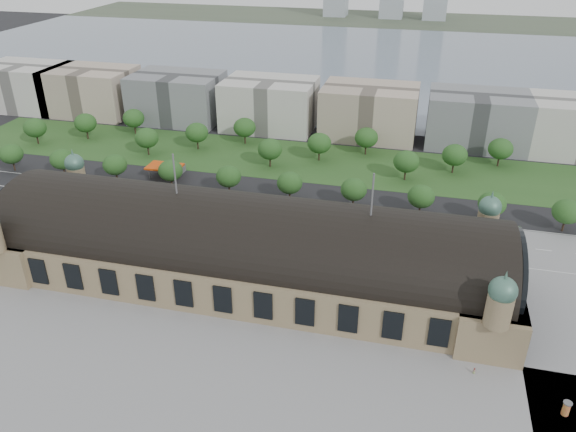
% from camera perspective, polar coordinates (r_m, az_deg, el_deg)
% --- Properties ---
extents(ground, '(900.00, 900.00, 0.00)m').
position_cam_1_polar(ground, '(168.23, -4.18, -6.26)').
color(ground, black).
rests_on(ground, ground).
extents(station, '(150.00, 48.40, 44.30)m').
position_cam_1_polar(station, '(162.68, -4.30, -3.27)').
color(station, '#877154').
rests_on(station, ground).
extents(plaza_south, '(190.00, 48.00, 0.12)m').
position_cam_1_polar(plaza_south, '(133.61, -5.89, -17.21)').
color(plaza_south, gray).
rests_on(plaza_south, ground).
extents(road_slab, '(260.00, 26.00, 0.10)m').
position_cam_1_polar(road_slab, '(204.84, -6.28, 0.34)').
color(road_slab, black).
rests_on(road_slab, ground).
extents(grass_belt, '(300.00, 45.00, 0.10)m').
position_cam_1_polar(grass_belt, '(251.03, -0.98, 5.88)').
color(grass_belt, '#2A5321').
rests_on(grass_belt, ground).
extents(petrol_station, '(14.00, 13.00, 5.05)m').
position_cam_1_polar(petrol_station, '(238.72, -11.82, 4.83)').
color(petrol_station, '#D4440C').
rests_on(petrol_station, ground).
extents(lake, '(700.00, 320.00, 0.08)m').
position_cam_1_polar(lake, '(442.21, 8.05, 15.40)').
color(lake, slate).
rests_on(lake, ground).
extents(far_shore, '(700.00, 120.00, 0.14)m').
position_cam_1_polar(far_shore, '(638.27, 10.31, 19.07)').
color(far_shore, '#44513D').
rests_on(far_shore, ground).
extents(office_0, '(45.00, 32.00, 24.00)m').
position_cam_1_polar(office_0, '(350.96, -24.98, 11.85)').
color(office_0, beige).
rests_on(office_0, ground).
extents(office_1, '(45.00, 32.00, 24.00)m').
position_cam_1_polar(office_1, '(327.95, -19.33, 11.89)').
color(office_1, '#B8A491').
rests_on(office_1, ground).
extents(office_2, '(45.00, 32.00, 24.00)m').
position_cam_1_polar(office_2, '(304.17, -11.18, 11.74)').
color(office_2, gray).
rests_on(office_2, ground).
extents(office_3, '(45.00, 32.00, 24.00)m').
position_cam_1_polar(office_3, '(287.21, -1.87, 11.29)').
color(office_3, beige).
rests_on(office_3, ground).
extents(office_4, '(45.00, 32.00, 24.00)m').
position_cam_1_polar(office_4, '(278.32, 8.26, 10.47)').
color(office_4, '#B8A491').
rests_on(office_4, ground).
extents(office_5, '(45.00, 32.00, 24.00)m').
position_cam_1_polar(office_5, '(278.27, 18.66, 9.28)').
color(office_5, gray).
rests_on(office_5, ground).
extents(tree_row_0, '(9.60, 9.60, 11.52)m').
position_cam_1_polar(tree_row_0, '(262.64, -26.31, 5.67)').
color(tree_row_0, '#2D2116').
rests_on(tree_row_0, ground).
extents(tree_row_1, '(9.60, 9.60, 11.52)m').
position_cam_1_polar(tree_row_1, '(248.24, -21.99, 5.37)').
color(tree_row_1, '#2D2116').
rests_on(tree_row_1, ground).
extents(tree_row_2, '(9.60, 9.60, 11.52)m').
position_cam_1_polar(tree_row_2, '(235.41, -17.18, 5.00)').
color(tree_row_2, '#2D2116').
rests_on(tree_row_2, ground).
extents(tree_row_3, '(9.60, 9.60, 11.52)m').
position_cam_1_polar(tree_row_3, '(224.42, -11.86, 4.54)').
color(tree_row_3, '#2D2116').
rests_on(tree_row_3, ground).
extents(tree_row_4, '(9.60, 9.60, 11.52)m').
position_cam_1_polar(tree_row_4, '(215.55, -6.05, 4.01)').
color(tree_row_4, '#2D2116').
rests_on(tree_row_4, ground).
extents(tree_row_5, '(9.60, 9.60, 11.52)m').
position_cam_1_polar(tree_row_5, '(209.08, 0.17, 3.38)').
color(tree_row_5, '#2D2116').
rests_on(tree_row_5, ground).
extents(tree_row_6, '(9.60, 9.60, 11.52)m').
position_cam_1_polar(tree_row_6, '(205.22, 6.70, 2.69)').
color(tree_row_6, '#2D2116').
rests_on(tree_row_6, ground).
extents(tree_row_7, '(9.60, 9.60, 11.52)m').
position_cam_1_polar(tree_row_7, '(204.13, 13.37, 1.94)').
color(tree_row_7, '#2D2116').
rests_on(tree_row_7, ground).
extents(tree_row_8, '(9.60, 9.60, 11.52)m').
position_cam_1_polar(tree_row_8, '(205.86, 20.03, 1.17)').
color(tree_row_8, '#2D2116').
rests_on(tree_row_8, ground).
extents(tree_row_9, '(9.60, 9.60, 11.52)m').
position_cam_1_polar(tree_row_9, '(210.32, 26.48, 0.40)').
color(tree_row_9, '#2D2116').
rests_on(tree_row_9, ground).
extents(tree_belt_0, '(10.40, 10.40, 12.48)m').
position_cam_1_polar(tree_belt_0, '(290.27, -24.32, 8.18)').
color(tree_belt_0, '#2D2116').
rests_on(tree_belt_0, ground).
extents(tree_belt_1, '(10.40, 10.40, 12.48)m').
position_cam_1_polar(tree_belt_1, '(288.53, -19.89, 8.89)').
color(tree_belt_1, '#2D2116').
rests_on(tree_belt_1, ground).
extents(tree_belt_2, '(10.40, 10.40, 12.48)m').
position_cam_1_polar(tree_belt_2, '(288.54, -15.42, 9.56)').
color(tree_belt_2, '#2D2116').
rests_on(tree_belt_2, ground).
extents(tree_belt_3, '(10.40, 10.40, 12.48)m').
position_cam_1_polar(tree_belt_3, '(259.85, -14.16, 7.70)').
color(tree_belt_3, '#2D2116').
rests_on(tree_belt_3, ground).
extents(tree_belt_4, '(10.40, 10.40, 12.48)m').
position_cam_1_polar(tree_belt_4, '(262.07, -9.25, 8.37)').
color(tree_belt_4, '#2D2116').
rests_on(tree_belt_4, ground).
extents(tree_belt_5, '(10.40, 10.40, 12.48)m').
position_cam_1_polar(tree_belt_5, '(266.18, -4.43, 8.96)').
color(tree_belt_5, '#2D2116').
rests_on(tree_belt_5, ground).
extents(tree_belt_6, '(10.40, 10.40, 12.48)m').
position_cam_1_polar(tree_belt_6, '(239.35, -1.85, 6.81)').
color(tree_belt_6, '#2D2116').
rests_on(tree_belt_6, ground).
extents(tree_belt_7, '(10.40, 10.40, 12.48)m').
position_cam_1_polar(tree_belt_7, '(246.20, 3.21, 7.39)').
color(tree_belt_7, '#2D2116').
rests_on(tree_belt_7, ground).
extents(tree_belt_8, '(10.40, 10.40, 12.48)m').
position_cam_1_polar(tree_belt_8, '(254.86, 7.97, 7.89)').
color(tree_belt_8, '#2D2116').
rests_on(tree_belt_8, ground).
extents(tree_belt_9, '(10.40, 10.40, 12.48)m').
position_cam_1_polar(tree_belt_9, '(231.41, 11.93, 5.43)').
color(tree_belt_9, '#2D2116').
rests_on(tree_belt_9, ground).
extents(tree_belt_10, '(10.40, 10.40, 12.48)m').
position_cam_1_polar(tree_belt_10, '(242.99, 16.58, 5.96)').
color(tree_belt_10, '#2D2116').
rests_on(tree_belt_10, ground).
extents(tree_belt_11, '(10.40, 10.40, 12.48)m').
position_cam_1_polar(tree_belt_11, '(256.02, 20.79, 6.40)').
color(tree_belt_11, '#2D2116').
rests_on(tree_belt_11, ground).
extents(traffic_car_1, '(4.18, 1.48, 1.38)m').
position_cam_1_polar(traffic_car_1, '(231.04, -17.14, 2.73)').
color(traffic_car_1, gray).
rests_on(traffic_car_1, ground).
extents(traffic_car_2, '(4.94, 2.30, 1.37)m').
position_cam_1_polar(traffic_car_2, '(212.31, -15.72, 0.65)').
color(traffic_car_2, black).
rests_on(traffic_car_2, ground).
extents(traffic_car_3, '(5.52, 2.38, 1.58)m').
position_cam_1_polar(traffic_car_3, '(214.70, -12.91, 1.36)').
color(traffic_car_3, maroon).
rests_on(traffic_car_3, ground).
extents(traffic_car_4, '(4.81, 2.37, 1.58)m').
position_cam_1_polar(traffic_car_4, '(195.38, -2.84, -0.70)').
color(traffic_car_4, '#1A1743').
rests_on(traffic_car_4, ground).
extents(traffic_car_5, '(4.29, 1.75, 1.38)m').
position_cam_1_polar(traffic_car_5, '(200.00, 15.52, -1.09)').
color(traffic_car_5, slate).
rests_on(traffic_car_5, ground).
extents(traffic_car_6, '(4.89, 2.54, 1.32)m').
position_cam_1_polar(traffic_car_6, '(186.92, 18.13, -3.69)').
color(traffic_car_6, silver).
rests_on(traffic_car_6, ground).
extents(parked_car_0, '(4.00, 3.52, 1.31)m').
position_cam_1_polar(parked_car_0, '(209.30, -19.01, -0.30)').
color(parked_car_0, black).
rests_on(parked_car_0, ground).
extents(parked_car_1, '(5.55, 4.47, 1.40)m').
position_cam_1_polar(parked_car_1, '(210.03, -17.46, 0.08)').
color(parked_car_1, maroon).
rests_on(parked_car_1, ground).
extents(parked_car_2, '(5.40, 4.28, 1.46)m').
position_cam_1_polar(parked_car_2, '(210.84, -18.79, -0.02)').
color(parked_car_2, '#192746').
rests_on(parked_car_2, ground).
extents(parked_car_3, '(5.11, 4.03, 1.63)m').
position_cam_1_polar(parked_car_3, '(208.93, -16.95, 0.04)').
color(parked_car_3, '#585960').
rests_on(parked_car_3, ground).
extents(parked_car_4, '(4.59, 3.25, 1.44)m').
position_cam_1_polar(parked_car_4, '(196.45, -12.18, -1.21)').
color(parked_car_4, silver).
rests_on(parked_car_4, ground).
extents(parked_car_5, '(6.24, 5.66, 1.62)m').
position_cam_1_polar(parked_car_5, '(200.86, -12.63, -0.55)').
color(parked_car_5, gray).
rests_on(parked_car_5, ground).
extents(parked_car_6, '(5.22, 4.81, 1.47)m').
position_cam_1_polar(parked_car_6, '(192.47, -9.38, -1.57)').
color(parked_car_6, black).
rests_on(parked_car_6, ground).
extents(bus_west, '(11.13, 2.84, 3.08)m').
position_cam_1_polar(bus_west, '(192.72, -5.31, -0.97)').
color(bus_west, '#B7451D').
rests_on(bus_west, ground).
extents(bus_mid, '(12.64, 3.91, 3.47)m').
position_cam_1_polar(bus_mid, '(185.15, 5.03, -2.19)').
color(bus_mid, silver).
rests_on(bus_mid, ground).
extents(bus_east, '(11.55, 2.96, 3.20)m').
position_cam_1_polar(bus_east, '(189.62, 3.24, -1.39)').
color(bus_east, '#B9B5AB').
rests_on(bus_east, ground).
extents(advertising_column, '(1.88, 1.88, 3.57)m').
position_cam_1_polar(advertising_column, '(140.08, 26.42, -17.10)').
color(advertising_column, red).
rests_on(advertising_column, ground).
extents(pedestrian_0, '(0.81, 0.49, 1.61)m').
position_cam_1_polar(pedestrian_0, '(142.98, 18.38, -14.73)').
color(pedestrian_0, gray).
rests_on(pedestrian_0, ground).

